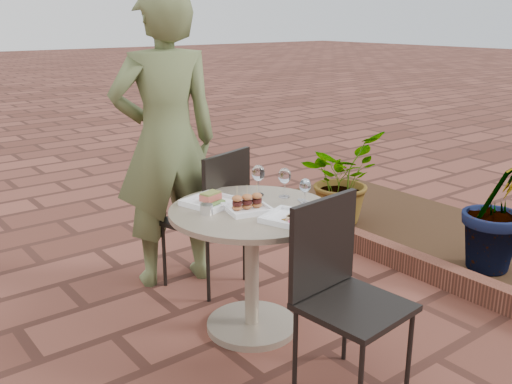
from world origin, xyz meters
TOP-DOWN VIEW (x-y plane):
  - ground at (0.00, 0.00)m, footprint 60.00×60.00m
  - cafe_table at (0.25, 0.00)m, footprint 0.90×0.90m
  - chair_far at (0.39, 0.58)m, footprint 0.55×0.55m
  - chair_near at (0.26, -0.65)m, footprint 0.48×0.48m
  - diner at (0.22, 0.86)m, footprint 0.79×0.62m
  - plate_salmon at (0.12, 0.21)m, footprint 0.31×0.31m
  - plate_sliders at (0.22, -0.00)m, footprint 0.27×0.27m
  - plate_tuna at (0.29, -0.26)m, footprint 0.31×0.31m
  - wine_glass_right at (0.53, -0.12)m, footprint 0.06×0.06m
  - wine_glass_mid at (0.44, 0.18)m, footprint 0.08×0.08m
  - wine_glass_far at (0.53, 0.06)m, footprint 0.07×0.07m
  - steel_ramekin at (0.02, 0.09)m, footprint 0.08×0.08m
  - cutlery_set at (0.55, -0.11)m, footprint 0.11×0.19m
  - planter_curb at (1.60, 0.30)m, footprint 0.12×3.00m
  - mulch_bed at (2.30, 0.30)m, footprint 1.30×3.00m
  - potted_plant_a at (1.85, 0.87)m, footprint 0.84×0.79m
  - potted_plant_b at (2.00, -0.47)m, footprint 0.60×0.53m

SIDE VIEW (x-z plane):
  - ground at x=0.00m, z-range 0.00..0.00m
  - mulch_bed at x=2.30m, z-range 0.00..0.06m
  - planter_curb at x=1.60m, z-range 0.00..0.15m
  - potted_plant_a at x=1.85m, z-range 0.06..0.82m
  - cafe_table at x=0.25m, z-range 0.12..0.85m
  - potted_plant_b at x=2.00m, z-range 0.06..0.99m
  - chair_far at x=0.39m, z-range 0.08..1.01m
  - chair_near at x=0.26m, z-range 0.08..1.01m
  - cutlery_set at x=0.55m, z-range 0.73..0.73m
  - plate_tuna at x=0.29m, z-range 0.73..0.76m
  - plate_salmon at x=0.12m, z-range 0.71..0.79m
  - steel_ramekin at x=0.02m, z-range 0.73..0.78m
  - plate_sliders at x=0.22m, z-range 0.69..0.83m
  - wine_glass_right at x=0.53m, z-range 0.76..0.91m
  - wine_glass_far at x=0.53m, z-range 0.77..0.94m
  - wine_glass_mid at x=0.44m, z-range 0.77..0.95m
  - diner at x=0.22m, z-range 0.00..1.92m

